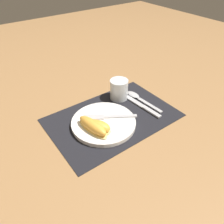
% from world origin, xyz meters
% --- Properties ---
extents(ground_plane, '(3.00, 3.00, 0.00)m').
position_xyz_m(ground_plane, '(0.00, 0.00, 0.00)').
color(ground_plane, '#A37547').
extents(placemat, '(0.48, 0.32, 0.00)m').
position_xyz_m(placemat, '(0.00, 0.00, 0.00)').
color(placemat, black).
rests_on(placemat, ground_plane).
extents(plate, '(0.24, 0.24, 0.02)m').
position_xyz_m(plate, '(-0.05, -0.02, 0.01)').
color(plate, white).
rests_on(plate, placemat).
extents(juice_glass, '(0.08, 0.08, 0.09)m').
position_xyz_m(juice_glass, '(0.10, 0.09, 0.04)').
color(juice_glass, silver).
rests_on(juice_glass, placemat).
extents(knife, '(0.03, 0.22, 0.01)m').
position_xyz_m(knife, '(0.14, -0.01, 0.01)').
color(knife, '#BCBCC1').
rests_on(knife, placemat).
extents(spoon, '(0.04, 0.19, 0.01)m').
position_xyz_m(spoon, '(0.16, 0.04, 0.01)').
color(spoon, '#BCBCC1').
rests_on(spoon, placemat).
extents(fork, '(0.18, 0.12, 0.00)m').
position_xyz_m(fork, '(-0.03, -0.00, 0.02)').
color(fork, '#BCBCC1').
rests_on(fork, plate).
extents(citrus_wedge_0, '(0.06, 0.14, 0.04)m').
position_xyz_m(citrus_wedge_0, '(-0.11, -0.03, 0.04)').
color(citrus_wedge_0, '#F4DB84').
rests_on(citrus_wedge_0, plate).
extents(citrus_wedge_1, '(0.09, 0.11, 0.04)m').
position_xyz_m(citrus_wedge_1, '(-0.10, -0.04, 0.04)').
color(citrus_wedge_1, '#F4DB84').
rests_on(citrus_wedge_1, plate).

